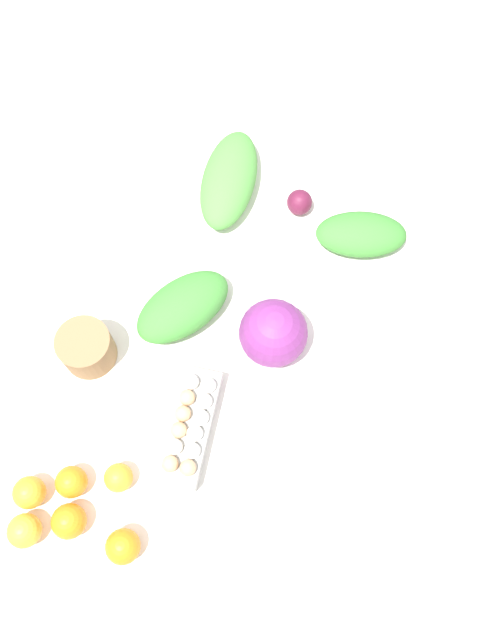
% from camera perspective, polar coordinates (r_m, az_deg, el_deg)
% --- Properties ---
extents(ground_plane, '(8.00, 8.00, 0.00)m').
position_cam_1_polar(ground_plane, '(2.31, 0.00, -6.66)').
color(ground_plane, '#C6B289').
extents(dining_table, '(1.45, 0.90, 0.70)m').
position_cam_1_polar(dining_table, '(1.72, 0.00, -1.29)').
color(dining_table, silver).
rests_on(dining_table, ground_plane).
extents(cabbage_purple, '(0.17, 0.17, 0.17)m').
position_cam_1_polar(cabbage_purple, '(1.54, 3.06, -1.20)').
color(cabbage_purple, '#7A2D75').
rests_on(cabbage_purple, dining_table).
extents(egg_carton, '(0.29, 0.13, 0.09)m').
position_cam_1_polar(egg_carton, '(1.52, -4.56, -9.65)').
color(egg_carton, '#A8A8A3').
rests_on(egg_carton, dining_table).
extents(paper_bag, '(0.14, 0.14, 0.11)m').
position_cam_1_polar(paper_bag, '(1.61, -13.85, -2.50)').
color(paper_bag, olive).
rests_on(paper_bag, dining_table).
extents(greens_bunch_chard, '(0.20, 0.28, 0.09)m').
position_cam_1_polar(greens_bunch_chard, '(1.74, 11.01, 7.70)').
color(greens_bunch_chard, '#3D8433').
rests_on(greens_bunch_chard, dining_table).
extents(greens_bunch_dandelion, '(0.34, 0.19, 0.09)m').
position_cam_1_polar(greens_bunch_dandelion, '(1.80, -1.01, 12.73)').
color(greens_bunch_dandelion, '#4C933D').
rests_on(greens_bunch_dandelion, dining_table).
extents(greens_bunch_beet_tops, '(0.31, 0.27, 0.09)m').
position_cam_1_polar(greens_bunch_beet_tops, '(1.62, -5.23, 1.22)').
color(greens_bunch_beet_tops, '#3D8433').
rests_on(greens_bunch_beet_tops, dining_table).
extents(beet_root, '(0.07, 0.07, 0.07)m').
position_cam_1_polar(beet_root, '(1.78, 5.46, 10.67)').
color(beet_root, '#5B1933').
rests_on(beet_root, dining_table).
extents(orange_0, '(0.08, 0.08, 0.08)m').
position_cam_1_polar(orange_0, '(1.55, -15.16, -14.10)').
color(orange_0, orange).
rests_on(orange_0, dining_table).
extents(orange_1, '(0.08, 0.08, 0.08)m').
position_cam_1_polar(orange_1, '(1.54, -15.38, -17.32)').
color(orange_1, orange).
rests_on(orange_1, dining_table).
extents(orange_2, '(0.08, 0.08, 0.08)m').
position_cam_1_polar(orange_2, '(1.51, -10.65, -19.68)').
color(orange_2, orange).
rests_on(orange_2, dining_table).
extents(orange_3, '(0.07, 0.07, 0.07)m').
position_cam_1_polar(orange_3, '(1.54, -11.05, -13.97)').
color(orange_3, orange).
rests_on(orange_3, dining_table).
extents(orange_4, '(0.08, 0.08, 0.08)m').
position_cam_1_polar(orange_4, '(1.57, -19.11, -17.74)').
color(orange_4, '#F9A833').
rests_on(orange_4, dining_table).
extents(orange_5, '(0.08, 0.08, 0.08)m').
position_cam_1_polar(orange_5, '(1.58, -18.71, -14.71)').
color(orange_5, orange).
rests_on(orange_5, dining_table).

